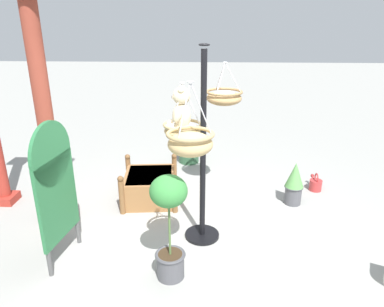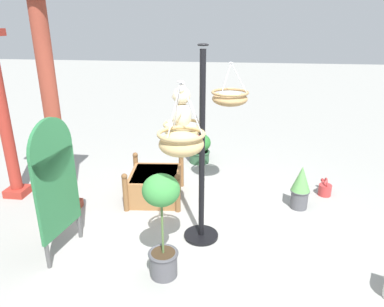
{
  "view_description": "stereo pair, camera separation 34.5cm",
  "coord_description": "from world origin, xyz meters",
  "views": [
    {
      "loc": [
        -4.07,
        -0.11,
        2.64
      ],
      "look_at": [
        0.01,
        0.08,
        1.09
      ],
      "focal_mm": 33.18,
      "sensor_mm": 36.0,
      "label": 1
    },
    {
      "loc": [
        -4.04,
        -0.45,
        2.64
      ],
      "look_at": [
        0.01,
        0.08,
        1.09
      ],
      "focal_mm": 33.18,
      "sensor_mm": 36.0,
      "label": 2
    }
  ],
  "objects": [
    {
      "name": "ground_plane",
      "position": [
        0.0,
        0.0,
        0.0
      ],
      "size": [
        40.0,
        40.0,
        0.0
      ],
      "primitive_type": "plane",
      "color": "gray"
    },
    {
      "name": "display_pole_central",
      "position": [
        -0.14,
        -0.06,
        0.74
      ],
      "size": [
        0.44,
        0.44,
        2.4
      ],
      "color": "black",
      "rests_on": "ground"
    },
    {
      "name": "hanging_basket_with_teddy",
      "position": [
        0.01,
        0.19,
        1.4
      ],
      "size": [
        0.47,
        0.47,
        0.66
      ],
      "color": "tan"
    },
    {
      "name": "teddy_bear",
      "position": [
        0.01,
        0.21,
        1.63
      ],
      "size": [
        0.36,
        0.33,
        0.53
      ],
      "color": "beige"
    },
    {
      "name": "hanging_basket_left_high",
      "position": [
        -0.98,
        0.05,
        1.58
      ],
      "size": [
        0.45,
        0.45,
        0.69
      ],
      "color": "tan"
    },
    {
      "name": "hanging_basket_right_low",
      "position": [
        0.97,
        -0.34,
        1.6
      ],
      "size": [
        0.53,
        0.53,
        0.61
      ],
      "color": "#A37F51"
    },
    {
      "name": "greenhouse_pillar_right",
      "position": [
        0.66,
        2.98,
        1.21
      ],
      "size": [
        0.34,
        0.34,
        2.52
      ],
      "color": "#9E2D23",
      "rests_on": "ground"
    },
    {
      "name": "greenhouse_pillar_far_back",
      "position": [
        0.27,
        1.98,
        1.46
      ],
      "size": [
        0.41,
        0.41,
        3.03
      ],
      "color": "brown",
      "rests_on": "ground"
    },
    {
      "name": "wooden_planter_box",
      "position": [
        0.86,
        0.76,
        0.23
      ],
      "size": [
        1.01,
        0.93,
        0.59
      ],
      "color": "olive",
      "rests_on": "ground"
    },
    {
      "name": "potted_plant_fern_front",
      "position": [
        -0.92,
        0.27,
        0.7
      ],
      "size": [
        0.39,
        0.39,
        1.2
      ],
      "color": "#4C4C51",
      "rests_on": "ground"
    },
    {
      "name": "potted_plant_flowering_red",
      "position": [
        0.81,
        -1.43,
        0.34
      ],
      "size": [
        0.28,
        0.28,
        0.66
      ],
      "color": "#4C4C51",
      "rests_on": "ground"
    },
    {
      "name": "potted_plant_bushy_green",
      "position": [
        2.43,
        0.25,
        0.3
      ],
      "size": [
        0.44,
        0.44,
        0.63
      ],
      "color": "#2D5638",
      "rests_on": "ground"
    },
    {
      "name": "display_sign_board",
      "position": [
        -0.65,
        1.53,
        0.98
      ],
      "size": [
        0.71,
        0.15,
        1.67
      ],
      "color": "#286B3D",
      "rests_on": "ground"
    },
    {
      "name": "watering_can",
      "position": [
        1.29,
        -1.9,
        0.1
      ],
      "size": [
        0.35,
        0.2,
        0.3
      ],
      "color": "#B23333",
      "rests_on": "ground"
    }
  ]
}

